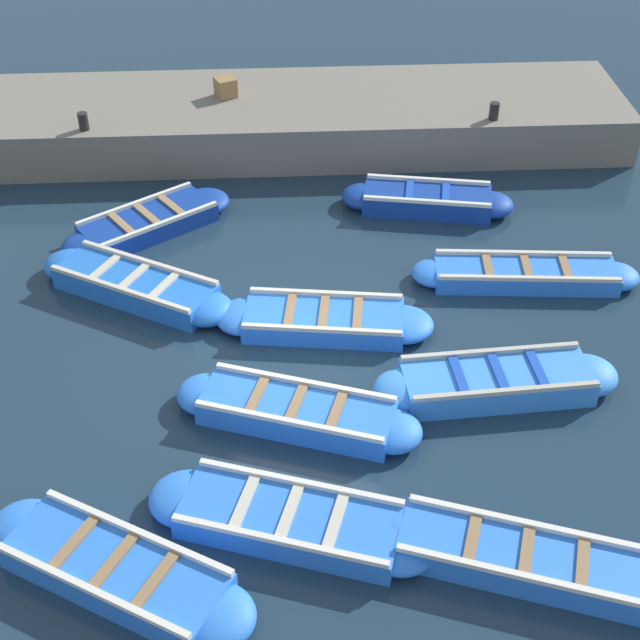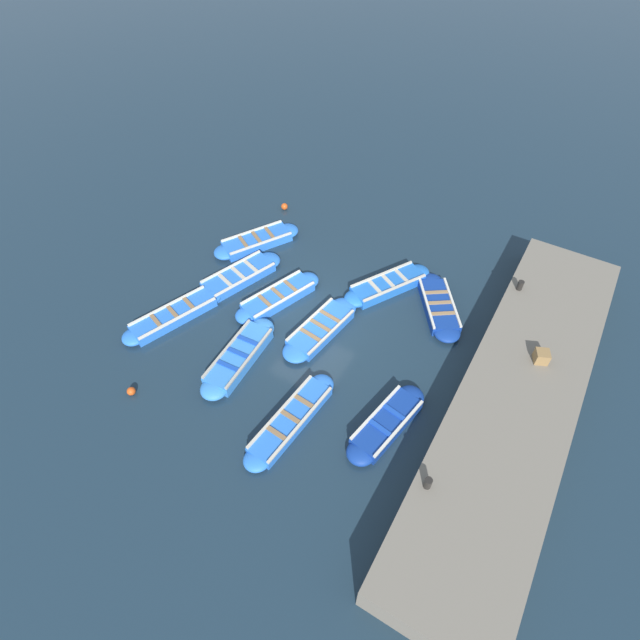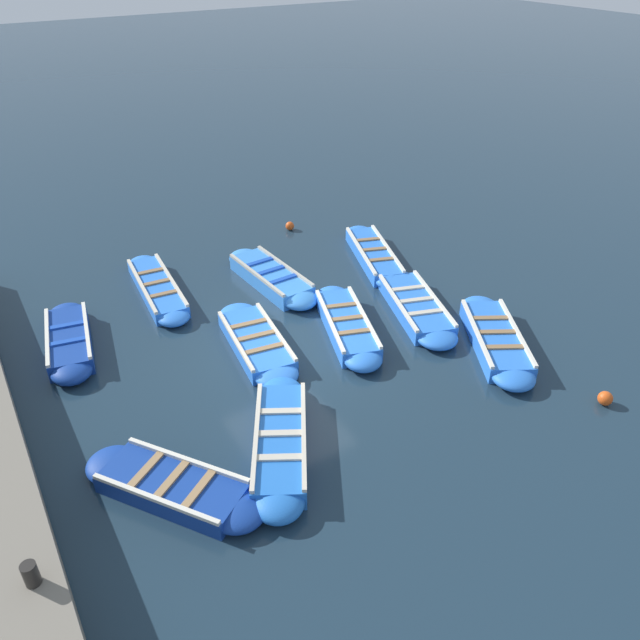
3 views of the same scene
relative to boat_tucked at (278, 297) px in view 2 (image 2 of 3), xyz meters
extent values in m
plane|color=#1C303F|center=(-1.53, 0.16, -0.19)|extent=(120.00, 120.00, 0.00)
cube|color=blue|center=(0.00, 0.00, -0.01)|extent=(1.74, 2.88, 0.36)
ellipsoid|color=blue|center=(-0.44, -1.29, -0.01)|extent=(1.06, 1.08, 0.36)
ellipsoid|color=blue|center=(0.44, 1.29, -0.01)|extent=(1.06, 1.08, 0.36)
cube|color=silver|center=(0.39, -0.13, 0.21)|extent=(0.94, 2.56, 0.07)
cube|color=silver|center=(-0.39, 0.13, 0.21)|extent=(0.94, 2.56, 0.07)
cube|color=olive|center=(-0.19, -0.55, 0.19)|extent=(0.79, 0.39, 0.04)
cube|color=olive|center=(0.00, 0.00, 0.19)|extent=(0.79, 0.39, 0.04)
cube|color=olive|center=(0.19, 0.55, 0.19)|extent=(0.79, 0.39, 0.04)
cube|color=blue|center=(1.90, -0.15, -0.02)|extent=(1.83, 2.93, 0.33)
ellipsoid|color=blue|center=(1.47, -1.46, -0.02)|extent=(1.19, 1.21, 0.33)
ellipsoid|color=blue|center=(2.33, 1.15, -0.02)|extent=(1.19, 1.21, 0.33)
cube|color=silver|center=(2.35, -0.30, 0.18)|extent=(0.92, 2.59, 0.07)
cube|color=silver|center=(1.46, -0.01, 0.18)|extent=(0.92, 2.59, 0.07)
cube|color=beige|center=(1.72, -0.71, 0.17)|extent=(0.90, 0.41, 0.04)
cube|color=beige|center=(1.90, -0.15, 0.17)|extent=(0.90, 0.41, 0.04)
cube|color=beige|center=(2.09, 0.40, 0.17)|extent=(0.90, 0.41, 0.04)
cube|color=blue|center=(2.53, -2.22, -0.01)|extent=(2.21, 2.87, 0.36)
ellipsoid|color=blue|center=(1.85, -3.41, -0.01)|extent=(1.25, 1.26, 0.36)
ellipsoid|color=blue|center=(3.21, -1.03, -0.01)|extent=(1.25, 1.26, 0.36)
cube|color=silver|center=(2.92, -2.44, 0.21)|extent=(1.40, 2.37, 0.07)
cube|color=silver|center=(2.14, -1.99, 0.21)|extent=(1.40, 2.37, 0.07)
cube|color=olive|center=(2.24, -2.72, 0.19)|extent=(0.82, 0.55, 0.04)
cube|color=olive|center=(2.53, -2.22, 0.19)|extent=(0.82, 0.55, 0.04)
cube|color=olive|center=(2.82, -1.71, 0.19)|extent=(0.82, 0.55, 0.04)
cube|color=blue|center=(-3.15, -2.59, 0.00)|extent=(2.18, 2.88, 0.38)
ellipsoid|color=blue|center=(-3.84, -3.80, 0.00)|extent=(1.17, 1.18, 0.38)
ellipsoid|color=blue|center=(-2.46, -1.37, 0.00)|extent=(1.17, 1.18, 0.38)
cube|color=beige|center=(-2.78, -2.79, 0.23)|extent=(1.42, 2.42, 0.07)
cube|color=beige|center=(-3.51, -2.38, 0.23)|extent=(1.42, 2.42, 0.07)
cube|color=beige|center=(-3.44, -3.10, 0.21)|extent=(0.77, 0.52, 0.04)
cube|color=beige|center=(-3.15, -2.59, 0.21)|extent=(0.77, 0.52, 0.04)
cube|color=beige|center=(-2.85, -2.07, 0.21)|extent=(0.77, 0.52, 0.04)
cube|color=blue|center=(-2.09, 0.51, -0.03)|extent=(1.35, 2.65, 0.32)
ellipsoid|color=blue|center=(-2.26, -0.75, -0.03)|extent=(1.06, 1.08, 0.32)
ellipsoid|color=blue|center=(-1.92, 1.76, -0.03)|extent=(1.06, 1.08, 0.32)
cube|color=beige|center=(-1.62, 0.44, 0.16)|extent=(0.41, 2.47, 0.07)
cube|color=beige|center=(-2.55, 0.57, 0.16)|extent=(0.41, 2.47, 0.07)
cube|color=olive|center=(-2.16, -0.03, 0.15)|extent=(0.91, 0.26, 0.04)
cube|color=olive|center=(-2.09, 0.51, 0.15)|extent=(0.91, 0.26, 0.04)
cube|color=olive|center=(-2.02, 1.04, 0.15)|extent=(0.91, 0.26, 0.04)
cube|color=navy|center=(-5.64, 2.70, 0.00)|extent=(1.33, 2.55, 0.37)
ellipsoid|color=navy|center=(-5.86, 1.51, 0.00)|extent=(0.98, 1.00, 0.37)
ellipsoid|color=navy|center=(-5.42, 3.89, 0.00)|extent=(0.98, 1.00, 0.37)
cube|color=silver|center=(-5.23, 2.63, 0.22)|extent=(0.51, 2.35, 0.07)
cube|color=silver|center=(-6.05, 2.78, 0.22)|extent=(0.51, 2.35, 0.07)
cube|color=#1947B7|center=(-5.70, 2.36, 0.21)|extent=(0.81, 0.28, 0.04)
cube|color=#1947B7|center=(-5.58, 3.04, 0.21)|extent=(0.81, 0.28, 0.04)
cube|color=blue|center=(2.65, 2.62, -0.01)|extent=(1.81, 3.13, 0.34)
ellipsoid|color=blue|center=(2.15, 1.19, -0.01)|extent=(1.01, 1.03, 0.34)
ellipsoid|color=blue|center=(3.15, 4.05, -0.01)|extent=(1.01, 1.03, 0.34)
cube|color=silver|center=(3.02, 2.49, 0.19)|extent=(1.05, 2.82, 0.07)
cube|color=silver|center=(2.29, 2.75, 0.19)|extent=(1.05, 2.82, 0.07)
cube|color=olive|center=(2.44, 2.01, 0.18)|extent=(0.76, 0.38, 0.04)
cube|color=olive|center=(2.65, 2.62, 0.18)|extent=(0.76, 0.38, 0.04)
cube|color=olive|center=(2.86, 3.23, 0.18)|extent=(0.76, 0.38, 0.04)
cube|color=blue|center=(-3.16, 4.02, -0.03)|extent=(1.09, 3.14, 0.31)
ellipsoid|color=blue|center=(-3.29, 2.48, -0.03)|extent=(0.83, 0.85, 0.31)
ellipsoid|color=blue|center=(-3.02, 5.56, -0.03)|extent=(0.83, 0.85, 0.31)
cube|color=beige|center=(-2.78, 3.99, 0.16)|extent=(0.34, 3.02, 0.07)
cube|color=beige|center=(-3.53, 4.05, 0.16)|extent=(0.34, 3.02, 0.07)
cube|color=olive|center=(-3.21, 3.37, 0.15)|extent=(0.74, 0.20, 0.04)
cube|color=olive|center=(-3.16, 4.02, 0.15)|extent=(0.74, 0.20, 0.04)
cube|color=olive|center=(-3.10, 4.67, 0.15)|extent=(0.74, 0.20, 0.04)
cube|color=#3884E0|center=(-0.44, 2.94, 0.01)|extent=(1.12, 2.80, 0.39)
ellipsoid|color=#3884E0|center=(-0.35, 1.57, 0.01)|extent=(0.93, 0.96, 0.39)
ellipsoid|color=#3884E0|center=(-0.53, 4.31, 0.01)|extent=(0.93, 0.96, 0.39)
cube|color=#B2AD9E|center=(0.00, 2.96, 0.24)|extent=(0.25, 2.69, 0.07)
cube|color=#B2AD9E|center=(-0.87, 2.91, 0.24)|extent=(0.25, 2.69, 0.07)
cube|color=#1947B7|center=(-0.40, 2.35, 0.22)|extent=(0.84, 0.19, 0.04)
cube|color=#1947B7|center=(-0.44, 2.94, 0.22)|extent=(0.84, 0.19, 0.04)
cube|color=#1947B7|center=(-0.48, 3.52, 0.22)|extent=(0.84, 0.19, 0.04)
cube|color=navy|center=(-5.16, -2.57, -0.02)|extent=(2.22, 2.59, 0.33)
ellipsoid|color=navy|center=(-4.46, -3.58, -0.02)|extent=(1.30, 1.30, 0.33)
ellipsoid|color=navy|center=(-5.86, -1.56, -0.02)|extent=(1.30, 1.30, 0.33)
cube|color=silver|center=(-4.79, -2.31, 0.18)|extent=(1.44, 2.02, 0.07)
cube|color=silver|center=(-5.54, -2.83, 0.18)|extent=(1.44, 2.02, 0.07)
cube|color=#9E7A51|center=(-4.87, -3.00, 0.16)|extent=(0.80, 0.62, 0.04)
cube|color=#9E7A51|center=(-5.16, -2.57, 0.16)|extent=(0.80, 0.62, 0.04)
cube|color=#9E7A51|center=(-5.46, -2.14, 0.16)|extent=(0.80, 0.62, 0.04)
cube|color=slate|center=(-8.66, 0.16, 0.31)|extent=(3.21, 14.25, 0.99)
cylinder|color=black|center=(-7.41, -3.94, 0.98)|extent=(0.20, 0.20, 0.35)
cylinder|color=black|center=(-7.41, 4.26, 0.98)|extent=(0.20, 0.20, 0.35)
cube|color=olive|center=(-8.82, -1.17, 1.00)|extent=(0.52, 0.52, 0.40)
sphere|color=#E05119|center=(1.66, 5.68, -0.05)|extent=(0.27, 0.27, 0.27)
sphere|color=#E05119|center=(2.92, -4.82, -0.04)|extent=(0.29, 0.29, 0.29)
camera|label=1|loc=(9.03, -0.18, 8.81)|focal=50.00mm
camera|label=2|loc=(-7.80, 10.15, 12.86)|focal=28.00mm
camera|label=3|loc=(-6.85, -9.99, 7.89)|focal=35.00mm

